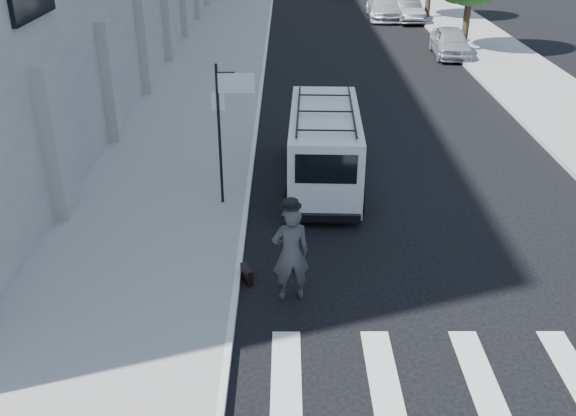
{
  "coord_description": "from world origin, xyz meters",
  "views": [
    {
      "loc": [
        -0.99,
        -11.31,
        7.24
      ],
      "look_at": [
        -0.96,
        0.55,
        1.3
      ],
      "focal_mm": 40.0,
      "sensor_mm": 36.0,
      "label": 1
    }
  ],
  "objects_px": {
    "parked_car_b": "(407,10)",
    "suitcase": "(319,201)",
    "businessman": "(291,253)",
    "cargo_van": "(324,146)",
    "parked_car_a": "(450,42)",
    "parked_car_c": "(384,7)",
    "briefcase": "(247,274)"
  },
  "relations": [
    {
      "from": "suitcase",
      "to": "parked_car_b",
      "type": "relative_size",
      "value": 0.25
    },
    {
      "from": "businessman",
      "to": "parked_car_a",
      "type": "distance_m",
      "value": 21.6
    },
    {
      "from": "parked_car_b",
      "to": "parked_car_c",
      "type": "bearing_deg",
      "value": 141.5
    },
    {
      "from": "parked_car_b",
      "to": "suitcase",
      "type": "bearing_deg",
      "value": -107.95
    },
    {
      "from": "cargo_van",
      "to": "parked_car_c",
      "type": "xyz_separation_m",
      "value": [
        4.99,
        24.55,
        -0.37
      ]
    },
    {
      "from": "parked_car_b",
      "to": "businessman",
      "type": "bearing_deg",
      "value": -107.5
    },
    {
      "from": "cargo_van",
      "to": "briefcase",
      "type": "bearing_deg",
      "value": -108.02
    },
    {
      "from": "briefcase",
      "to": "parked_car_b",
      "type": "xyz_separation_m",
      "value": [
        8.04,
        28.6,
        0.5
      ]
    },
    {
      "from": "businessman",
      "to": "briefcase",
      "type": "relative_size",
      "value": 4.54
    },
    {
      "from": "cargo_van",
      "to": "suitcase",
      "type": "bearing_deg",
      "value": -94.78
    },
    {
      "from": "briefcase",
      "to": "parked_car_b",
      "type": "relative_size",
      "value": 0.11
    },
    {
      "from": "briefcase",
      "to": "parked_car_c",
      "type": "height_order",
      "value": "parked_car_c"
    },
    {
      "from": "businessman",
      "to": "parked_car_a",
      "type": "relative_size",
      "value": 0.51
    },
    {
      "from": "cargo_van",
      "to": "parked_car_a",
      "type": "bearing_deg",
      "value": 67.49
    },
    {
      "from": "businessman",
      "to": "briefcase",
      "type": "xyz_separation_m",
      "value": [
        -0.89,
        0.55,
        -0.83
      ]
    },
    {
      "from": "briefcase",
      "to": "cargo_van",
      "type": "bearing_deg",
      "value": 45.49
    },
    {
      "from": "businessman",
      "to": "parked_car_c",
      "type": "relative_size",
      "value": 0.41
    },
    {
      "from": "suitcase",
      "to": "parked_car_c",
      "type": "xyz_separation_m",
      "value": [
        5.2,
        26.23,
        0.44
      ]
    },
    {
      "from": "businessman",
      "to": "parked_car_b",
      "type": "bearing_deg",
      "value": -114.96
    },
    {
      "from": "briefcase",
      "to": "cargo_van",
      "type": "xyz_separation_m",
      "value": [
        1.82,
        4.91,
        0.91
      ]
    },
    {
      "from": "briefcase",
      "to": "parked_car_b",
      "type": "distance_m",
      "value": 29.71
    },
    {
      "from": "businessman",
      "to": "parked_car_b",
      "type": "xyz_separation_m",
      "value": [
        7.15,
        29.15,
        -0.33
      ]
    },
    {
      "from": "businessman",
      "to": "parked_car_a",
      "type": "bearing_deg",
      "value": -122.11
    },
    {
      "from": "cargo_van",
      "to": "parked_car_a",
      "type": "distance_m",
      "value": 16.21
    },
    {
      "from": "businessman",
      "to": "cargo_van",
      "type": "xyz_separation_m",
      "value": [
        0.93,
        5.46,
        0.08
      ]
    },
    {
      "from": "cargo_van",
      "to": "parked_car_c",
      "type": "relative_size",
      "value": 1.12
    },
    {
      "from": "parked_car_a",
      "to": "parked_car_c",
      "type": "distance_m",
      "value": 10.0
    },
    {
      "from": "cargo_van",
      "to": "parked_car_a",
      "type": "xyz_separation_m",
      "value": [
        6.79,
        14.71,
        -0.41
      ]
    },
    {
      "from": "businessman",
      "to": "parked_car_a",
      "type": "height_order",
      "value": "businessman"
    },
    {
      "from": "cargo_van",
      "to": "parked_car_a",
      "type": "height_order",
      "value": "cargo_van"
    },
    {
      "from": "parked_car_a",
      "to": "suitcase",
      "type": "bearing_deg",
      "value": -110.17
    },
    {
      "from": "briefcase",
      "to": "suitcase",
      "type": "xyz_separation_m",
      "value": [
        1.61,
        3.23,
        0.11
      ]
    }
  ]
}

